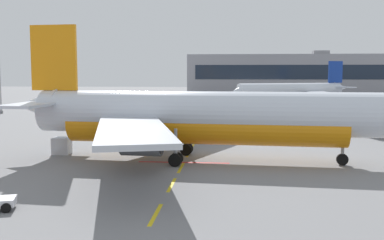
{
  "coord_description": "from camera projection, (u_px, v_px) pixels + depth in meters",
  "views": [
    {
      "loc": [
        22.16,
        -16.87,
        7.78
      ],
      "look_at": [
        18.44,
        25.12,
        3.42
      ],
      "focal_mm": 42.42,
      "sensor_mm": 36.0,
      "label": 1
    }
  ],
  "objects": [
    {
      "name": "airliner_foreground",
      "position": [
        197.0,
        117.0,
        40.14
      ],
      "size": [
        34.82,
        34.52,
        12.2
      ],
      "color": "silver",
      "rests_on": "ground"
    },
    {
      "name": "apron_paint_markings",
      "position": [
        198.0,
        136.0,
        56.07
      ],
      "size": [
        8.0,
        97.81,
        0.01
      ],
      "color": "yellow",
      "rests_on": "ground"
    },
    {
      "name": "airliner_mid_left",
      "position": [
        292.0,
        91.0,
        107.99
      ],
      "size": [
        29.72,
        28.41,
        10.75
      ],
      "color": "silver",
      "rests_on": "ground"
    },
    {
      "name": "terminal_satellite",
      "position": [
        289.0,
        74.0,
        178.05
      ],
      "size": [
        79.0,
        20.2,
        16.51
      ],
      "color": "gray",
      "rests_on": "ground"
    },
    {
      "name": "ground",
      "position": [
        377.0,
        137.0,
        55.59
      ],
      "size": [
        400.0,
        400.0,
        0.0
      ],
      "primitive_type": "plane",
      "color": "slate"
    },
    {
      "name": "uld_cargo_container",
      "position": [
        62.0,
        146.0,
        43.79
      ],
      "size": [
        1.68,
        1.65,
        1.6
      ],
      "color": "#B7BCC6",
      "rests_on": "ground"
    }
  ]
}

